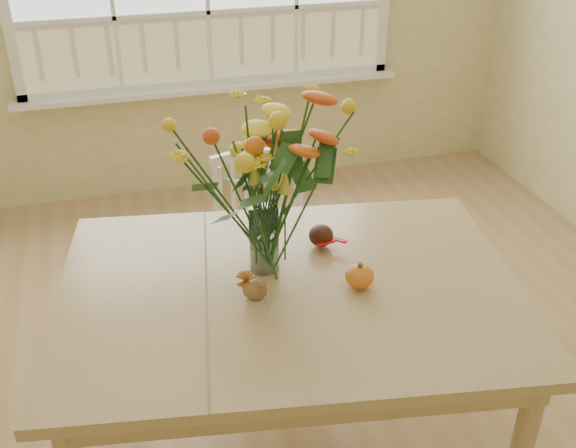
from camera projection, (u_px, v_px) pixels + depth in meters
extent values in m
cube|color=#AB8353|center=(318.00, 418.00, 2.75)|extent=(4.00, 4.50, 0.01)
cube|color=white|center=(213.00, 88.00, 4.22)|extent=(2.42, 0.12, 0.03)
cube|color=tan|center=(290.00, 291.00, 2.19)|extent=(1.64, 1.29, 0.04)
cube|color=tan|center=(290.00, 308.00, 2.22)|extent=(1.50, 1.15, 0.10)
cylinder|color=tan|center=(115.00, 319.00, 2.70)|extent=(0.07, 0.07, 0.76)
cylinder|color=tan|center=(431.00, 297.00, 2.83)|extent=(0.07, 0.07, 0.76)
cube|color=white|center=(269.00, 267.00, 2.94)|extent=(0.42, 0.40, 0.05)
cube|color=white|center=(259.00, 203.00, 2.96)|extent=(0.41, 0.04, 0.47)
cylinder|color=white|center=(243.00, 335.00, 2.89)|extent=(0.03, 0.03, 0.40)
cylinder|color=white|center=(229.00, 295.00, 3.14)|extent=(0.03, 0.03, 0.40)
cylinder|color=white|center=(314.00, 322.00, 2.97)|extent=(0.03, 0.03, 0.40)
cylinder|color=white|center=(294.00, 284.00, 3.22)|extent=(0.03, 0.03, 0.40)
cylinder|color=white|center=(264.00, 239.00, 2.21)|extent=(0.10, 0.10, 0.22)
ellipsoid|color=#D95219|center=(359.00, 277.00, 2.15)|extent=(0.09, 0.09, 0.07)
cylinder|color=#CCB78C|center=(255.00, 299.00, 2.10)|extent=(0.06, 0.06, 0.01)
ellipsoid|color=brown|center=(255.00, 290.00, 2.09)|extent=(0.09, 0.08, 0.06)
ellipsoid|color=#38160F|center=(321.00, 237.00, 2.37)|extent=(0.09, 0.09, 0.08)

